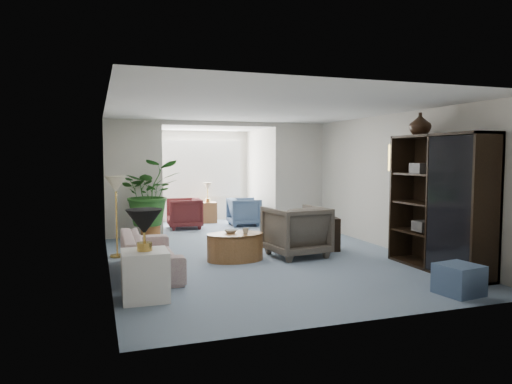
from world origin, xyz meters
name	(u,v)px	position (x,y,z in m)	size (l,w,h in m)	color
floor	(268,261)	(0.00, 0.00, 0.00)	(6.00, 6.00, 0.00)	#7C8CA3
sunroom_floor	(210,226)	(0.00, 4.10, 0.00)	(2.60, 2.60, 0.00)	#7C8CA3
back_pier_left	(134,179)	(-1.90, 3.00, 1.25)	(1.20, 0.12, 2.50)	beige
back_pier_right	(299,176)	(1.90, 3.00, 1.25)	(1.20, 0.12, 2.50)	beige
back_header	(221,123)	(0.00, 3.00, 2.45)	(2.60, 0.12, 0.10)	beige
window_pane	(201,168)	(0.00, 5.18, 1.40)	(2.20, 0.02, 1.50)	white
window_blinds	(201,168)	(0.00, 5.15, 1.40)	(2.20, 0.02, 1.50)	white
framed_picture	(400,158)	(2.46, -0.10, 1.70)	(0.04, 0.50, 0.40)	#B6AB91
sofa	(150,253)	(-1.93, -0.14, 0.29)	(1.98, 0.77, 0.58)	beige
end_table	(145,275)	(-2.13, -1.49, 0.30)	(0.54, 0.54, 0.60)	white
table_lamp	(144,222)	(-2.13, -1.49, 0.95)	(0.44, 0.44, 0.30)	black
floor_lamp	(116,184)	(-2.34, 1.12, 1.25)	(0.36, 0.36, 0.28)	beige
coffee_table	(235,247)	(-0.49, 0.22, 0.23)	(0.95, 0.95, 0.45)	brown
coffee_bowl	(231,231)	(-0.54, 0.32, 0.48)	(0.21, 0.21, 0.05)	silver
coffee_cup	(246,231)	(-0.34, 0.12, 0.50)	(0.10, 0.10, 0.10)	beige
wingback_chair	(296,231)	(0.60, 0.21, 0.44)	(0.93, 0.96, 0.88)	#62594D
side_table_dark	(324,234)	(1.30, 0.51, 0.30)	(0.50, 0.40, 0.60)	black
entertainment_cabinet	(440,203)	(2.23, -1.42, 1.03)	(0.49, 1.85, 2.06)	black
cabinet_urn	(420,124)	(2.23, -0.92, 2.24)	(0.34, 0.34, 0.36)	black
ottoman	(459,279)	(1.61, -2.54, 0.19)	(0.47, 0.47, 0.38)	slate
plant_pot	(151,233)	(-1.62, 2.54, 0.16)	(0.40, 0.40, 0.32)	#98582C
house_plant	(150,192)	(-1.62, 2.54, 0.99)	(1.21, 1.05, 1.34)	#25591E
sunroom_chair_blue	(244,212)	(0.83, 3.95, 0.34)	(0.74, 0.76, 0.69)	slate
sunroom_chair_maroon	(184,213)	(-0.67, 3.95, 0.36)	(0.78, 0.80, 0.73)	#541D1D
sunroom_table	(208,213)	(0.08, 4.70, 0.27)	(0.44, 0.34, 0.53)	brown
shelf_clutter	(440,199)	(2.18, -1.48, 1.09)	(0.30, 1.06, 1.06)	#474442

